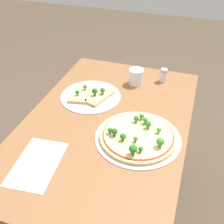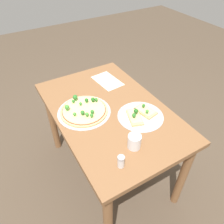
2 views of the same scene
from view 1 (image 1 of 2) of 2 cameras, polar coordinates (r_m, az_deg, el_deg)
The scene contains 7 objects.
ground_plane at distance 1.87m, azimuth -0.91°, elevation -20.12°, with size 8.00×8.00×0.00m, color brown.
dining_table at distance 1.38m, azimuth -1.17°, elevation -5.54°, with size 1.17×0.75×0.75m.
pizza_tray_whole at distance 1.22m, azimuth 5.30°, elevation -4.87°, with size 0.37×0.37×0.07m.
pizza_tray_slice at distance 1.48m, azimuth -4.49°, elevation 3.41°, with size 0.32×0.32×0.07m.
drinking_cup at distance 1.58m, azimuth 4.91°, elevation 7.11°, with size 0.08×0.08×0.09m, color white.
condiment_shaker at distance 1.62m, azimuth 10.42°, elevation 7.35°, with size 0.04×0.04×0.08m.
paper_menu at distance 1.16m, azimuth -14.98°, elevation -10.05°, with size 0.27×0.17×0.00m, color silver.
Camera 1 is at (0.96, 0.35, 1.57)m, focal length 45.00 mm.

